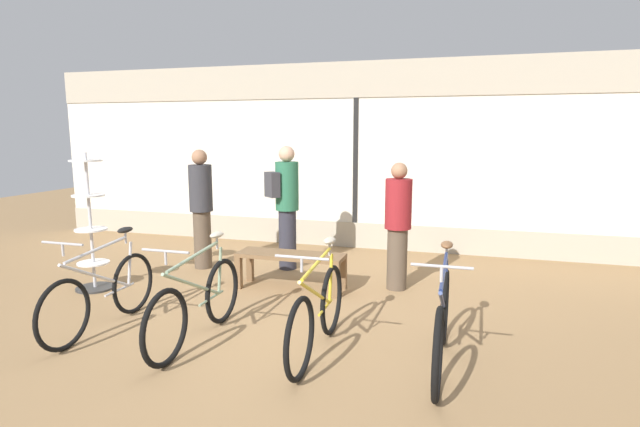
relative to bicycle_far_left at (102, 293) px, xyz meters
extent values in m
plane|color=#99754C|center=(1.69, 0.51, -0.38)|extent=(24.00, 24.00, 0.00)
cube|color=#B2A893|center=(1.69, 4.38, -0.16)|extent=(12.00, 0.08, 0.45)
cube|color=silver|center=(1.69, 4.38, 1.14)|extent=(12.00, 0.04, 2.15)
cube|color=#B2A893|center=(1.69, 4.38, 2.52)|extent=(12.00, 0.08, 0.60)
cube|color=black|center=(1.69, 4.35, 1.14)|extent=(0.08, 0.02, 2.15)
torus|color=black|center=(0.00, 0.50, -0.04)|extent=(0.05, 0.68, 0.68)
torus|color=black|center=(0.00, -0.53, -0.04)|extent=(0.05, 0.68, 0.68)
cylinder|color=#BCBCC1|center=(0.00, -0.06, 0.20)|extent=(0.03, 0.96, 0.51)
cylinder|color=#BCBCC1|center=(0.00, 0.46, 0.20)|extent=(0.03, 0.11, 0.49)
cylinder|color=#BCBCC1|center=(0.00, -0.03, 0.47)|extent=(0.03, 0.89, 0.10)
cylinder|color=#BCBCC1|center=(0.00, 0.26, -0.04)|extent=(0.03, 0.46, 0.03)
cylinder|color=#B2B2B7|center=(0.00, 0.42, 0.51)|extent=(0.02, 0.02, 0.14)
ellipsoid|color=black|center=(0.00, 0.42, 0.59)|extent=(0.11, 0.22, 0.06)
cylinder|color=#B2B2B7|center=(0.00, -0.47, 0.57)|extent=(0.02, 0.02, 0.12)
cylinder|color=#ADADB2|center=(0.00, -0.47, 0.63)|extent=(0.46, 0.02, 0.02)
torus|color=black|center=(1.10, 0.52, -0.04)|extent=(0.05, 0.69, 0.69)
torus|color=black|center=(1.10, -0.54, -0.04)|extent=(0.05, 0.69, 0.69)
cylinder|color=gray|center=(1.10, -0.05, 0.20)|extent=(0.03, 0.99, 0.51)
cylinder|color=gray|center=(1.10, 0.48, 0.20)|extent=(0.03, 0.11, 0.49)
cylinder|color=gray|center=(1.10, -0.02, 0.48)|extent=(0.03, 0.92, 0.10)
cylinder|color=gray|center=(1.10, 0.28, -0.04)|extent=(0.03, 0.48, 0.03)
cylinder|color=#B2B2B7|center=(1.10, 0.44, 0.51)|extent=(0.02, 0.02, 0.14)
ellipsoid|color=#B2A893|center=(1.10, 0.44, 0.59)|extent=(0.11, 0.22, 0.06)
cylinder|color=#B2B2B7|center=(1.10, -0.48, 0.57)|extent=(0.02, 0.02, 0.12)
cylinder|color=#ADADB2|center=(1.10, -0.48, 0.63)|extent=(0.46, 0.02, 0.02)
torus|color=black|center=(2.30, 0.56, -0.03)|extent=(0.05, 0.70, 0.70)
torus|color=black|center=(2.30, -0.43, -0.03)|extent=(0.05, 0.70, 0.70)
cylinder|color=gold|center=(2.30, 0.03, 0.21)|extent=(0.03, 0.93, 0.51)
cylinder|color=gold|center=(2.30, 0.52, 0.21)|extent=(0.03, 0.11, 0.49)
cylinder|color=gold|center=(2.30, 0.06, 0.48)|extent=(0.03, 0.86, 0.10)
cylinder|color=gold|center=(2.30, 0.34, -0.03)|extent=(0.03, 0.45, 0.03)
cylinder|color=#B2B2B7|center=(2.30, 0.48, 0.52)|extent=(0.02, 0.02, 0.14)
ellipsoid|color=#B2A893|center=(2.30, 0.48, 0.60)|extent=(0.11, 0.22, 0.06)
cylinder|color=#B2B2B7|center=(2.30, -0.37, 0.58)|extent=(0.02, 0.02, 0.12)
cylinder|color=#ADADB2|center=(2.30, -0.37, 0.64)|extent=(0.46, 0.02, 0.02)
torus|color=black|center=(3.41, 0.65, -0.02)|extent=(0.05, 0.73, 0.73)
torus|color=black|center=(3.41, -0.43, -0.02)|extent=(0.05, 0.73, 0.73)
cylinder|color=navy|center=(3.41, 0.07, 0.22)|extent=(0.03, 1.01, 0.51)
cylinder|color=navy|center=(3.41, 0.61, 0.22)|extent=(0.03, 0.11, 0.49)
cylinder|color=navy|center=(3.41, 0.10, 0.50)|extent=(0.03, 0.94, 0.10)
cylinder|color=navy|center=(3.41, 0.40, -0.02)|extent=(0.03, 0.49, 0.03)
cylinder|color=#B2B2B7|center=(3.41, 0.57, 0.53)|extent=(0.02, 0.02, 0.14)
ellipsoid|color=brown|center=(3.41, 0.57, 0.61)|extent=(0.11, 0.22, 0.06)
cylinder|color=#B2B2B7|center=(3.41, -0.37, 0.59)|extent=(0.02, 0.02, 0.12)
cylinder|color=#ADADB2|center=(3.41, -0.37, 0.65)|extent=(0.46, 0.02, 0.02)
cylinder|color=#333333|center=(-1.05, 1.08, -0.37)|extent=(0.48, 0.48, 0.03)
cylinder|color=silver|center=(-1.05, 1.08, 0.50)|extent=(0.04, 0.04, 1.77)
cylinder|color=white|center=(-1.05, 1.08, -0.03)|extent=(0.40, 0.40, 0.02)
cylinder|color=white|center=(-1.05, 1.08, 0.41)|extent=(0.40, 0.40, 0.02)
cylinder|color=white|center=(-1.05, 1.08, 0.85)|extent=(0.40, 0.40, 0.02)
cylinder|color=white|center=(-1.05, 1.08, 1.29)|extent=(0.40, 0.40, 0.02)
cube|color=brown|center=(1.41, 1.81, 0.07)|extent=(1.40, 0.44, 0.05)
cube|color=brown|center=(0.75, 1.63, -0.17)|extent=(0.08, 0.08, 0.42)
cube|color=brown|center=(2.07, 1.63, -0.17)|extent=(0.08, 0.08, 0.42)
cube|color=brown|center=(0.75, 1.99, -0.17)|extent=(0.08, 0.08, 0.42)
cube|color=brown|center=(2.07, 1.99, -0.17)|extent=(0.08, 0.08, 0.42)
cylinder|color=brown|center=(2.73, 2.21, 0.02)|extent=(0.35, 0.35, 0.80)
cylinder|color=maroon|center=(2.73, 2.21, 0.74)|extent=(0.46, 0.46, 0.64)
sphere|color=#9E7051|center=(2.73, 2.21, 1.16)|extent=(0.21, 0.21, 0.21)
cylinder|color=#2D2D38|center=(1.03, 2.72, 0.06)|extent=(0.37, 0.37, 0.89)
cylinder|color=#286647|center=(1.03, 2.72, 0.86)|extent=(0.48, 0.48, 0.71)
sphere|color=tan|center=(1.03, 2.72, 1.33)|extent=(0.23, 0.23, 0.23)
cube|color=#38383D|center=(0.87, 2.54, 0.89)|extent=(0.27, 0.26, 0.36)
cylinder|color=brown|center=(-0.21, 2.41, 0.05)|extent=(0.34, 0.34, 0.87)
cylinder|color=#333338|center=(-0.21, 2.41, 0.82)|extent=(0.45, 0.45, 0.69)
sphere|color=#9E7051|center=(-0.21, 2.41, 1.28)|extent=(0.22, 0.22, 0.22)
camera|label=1|loc=(3.56, -4.10, 1.65)|focal=28.00mm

